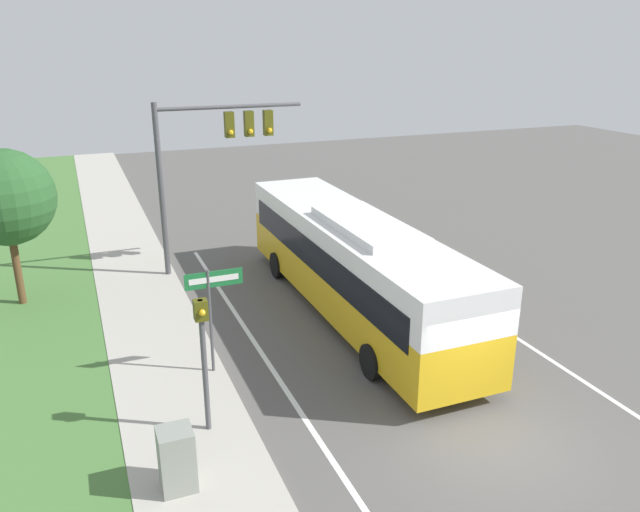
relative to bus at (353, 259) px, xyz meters
The scene contains 9 objects.
ground_plane 7.44m from the bus, 89.07° to the right, with size 80.00×80.00×0.00m, color #565451.
lane_divider_near 8.21m from the bus, 115.76° to the right, with size 0.14×30.00×0.01m.
lane_divider_far 8.31m from the bus, 62.74° to the right, with size 0.14×30.00×0.01m.
bus is the anchor object (origin of this frame).
signal_gantry 6.82m from the bus, 119.97° to the left, with size 5.32×0.41×6.26m.
pedestrian_signal 7.32m from the bus, 140.51° to the right, with size 0.28×0.34×3.21m.
street_sign 5.37m from the bus, 156.07° to the right, with size 1.46×0.08×2.91m.
utility_cabinet 9.20m from the bus, 136.17° to the right, with size 0.66×0.64×1.27m.
roadside_tree 10.93m from the bus, 155.10° to the left, with size 3.01×3.01×5.05m.
Camera 1 is at (-7.88, -9.27, 8.30)m, focal length 35.00 mm.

